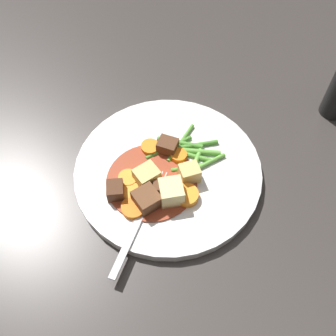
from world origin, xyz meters
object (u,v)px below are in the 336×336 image
at_px(potato_chunk_2, 171,192).
at_px(carrot_slice_3, 128,178).
at_px(meat_chunk_2, 115,191).
at_px(potato_chunk_0, 147,176).
at_px(dinner_plate, 168,171).
at_px(meat_chunk_1, 168,146).
at_px(carrot_slice_0, 129,191).
at_px(meat_chunk_0, 147,200).
at_px(carrot_slice_1, 150,147).
at_px(potato_chunk_1, 189,173).
at_px(meat_chunk_3, 161,189).
at_px(carrot_slice_5, 179,156).
at_px(fork, 140,217).
at_px(carrot_slice_4, 184,196).
at_px(carrot_slice_2, 133,208).

bearing_deg(potato_chunk_2, carrot_slice_3, -52.48).
bearing_deg(meat_chunk_2, potato_chunk_0, -179.45).
height_order(dinner_plate, meat_chunk_1, meat_chunk_1).
height_order(carrot_slice_0, carrot_slice_3, same).
height_order(meat_chunk_0, meat_chunk_2, meat_chunk_0).
bearing_deg(carrot_slice_1, carrot_slice_0, 42.87).
bearing_deg(meat_chunk_1, carrot_slice_0, 26.48).
relative_size(potato_chunk_1, meat_chunk_1, 0.97).
height_order(meat_chunk_0, meat_chunk_3, meat_chunk_0).
bearing_deg(potato_chunk_2, carrot_slice_0, -35.99).
bearing_deg(meat_chunk_2, carrot_slice_0, 166.57).
height_order(carrot_slice_1, carrot_slice_5, same).
relative_size(dinner_plate, fork, 2.04).
bearing_deg(meat_chunk_3, potato_chunk_1, -175.88).
distance_m(carrot_slice_3, potato_chunk_1, 0.09).
distance_m(potato_chunk_0, potato_chunk_2, 0.05).
relative_size(dinner_plate, carrot_slice_5, 11.19).
height_order(carrot_slice_4, meat_chunk_3, meat_chunk_3).
height_order(carrot_slice_2, carrot_slice_4, carrot_slice_4).
height_order(dinner_plate, carrot_slice_2, carrot_slice_2).
distance_m(dinner_plate, carrot_slice_5, 0.03).
xyz_separation_m(carrot_slice_0, meat_chunk_3, (-0.04, 0.02, 0.01)).
bearing_deg(fork, potato_chunk_0, -124.54).
distance_m(carrot_slice_0, meat_chunk_2, 0.02).
relative_size(carrot_slice_4, meat_chunk_1, 1.23).
bearing_deg(carrot_slice_5, meat_chunk_1, -65.02).
relative_size(carrot_slice_3, meat_chunk_1, 0.99).
distance_m(dinner_plate, carrot_slice_2, 0.09).
bearing_deg(potato_chunk_1, dinner_plate, -57.10).
distance_m(carrot_slice_2, potato_chunk_1, 0.10).
relative_size(dinner_plate, potato_chunk_1, 10.02).
xyz_separation_m(meat_chunk_0, meat_chunk_1, (-0.07, -0.07, -0.00)).
relative_size(carrot_slice_2, carrot_slice_3, 1.21).
height_order(carrot_slice_0, potato_chunk_2, potato_chunk_2).
bearing_deg(carrot_slice_0, carrot_slice_3, -110.89).
relative_size(dinner_plate, carrot_slice_4, 7.89).
height_order(dinner_plate, potato_chunk_1, potato_chunk_1).
bearing_deg(meat_chunk_2, carrot_slice_3, -149.80).
relative_size(carrot_slice_5, fork, 0.18).
relative_size(potato_chunk_2, meat_chunk_3, 1.55).
bearing_deg(carrot_slice_5, potato_chunk_1, 84.91).
distance_m(carrot_slice_0, carrot_slice_4, 0.08).
bearing_deg(meat_chunk_0, dinner_plate, -142.56).
relative_size(carrot_slice_5, meat_chunk_0, 0.75).
distance_m(carrot_slice_4, carrot_slice_5, 0.07).
relative_size(carrot_slice_0, carrot_slice_5, 1.16).
bearing_deg(carrot_slice_3, carrot_slice_4, 132.64).
bearing_deg(fork, meat_chunk_1, -135.04).
height_order(carrot_slice_4, potato_chunk_1, potato_chunk_1).
bearing_deg(carrot_slice_2, meat_chunk_2, -68.41).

